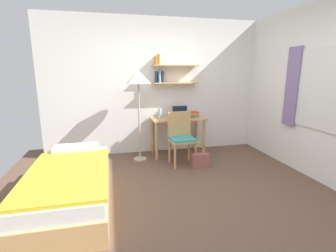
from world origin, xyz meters
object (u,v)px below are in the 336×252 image
handbag (201,160)px  laptop (181,114)px  water_bottle (160,114)px  standing_lamp (138,81)px  bed (71,186)px  desk_chair (181,136)px  desk (178,125)px  book_stack (193,114)px

handbag → laptop: bearing=99.5°
water_bottle → handbag: 1.14m
standing_lamp → handbag: standing_lamp is taller
water_bottle → handbag: size_ratio=0.50×
bed → standing_lamp: (1.01, 1.37, 1.19)m
desk_chair → standing_lamp: standing_lamp is taller
desk → desk_chair: desk_chair is taller
standing_lamp → water_bottle: 0.73m
laptop → book_stack: size_ratio=1.26×
laptop → standing_lamp: bearing=-166.3°
bed → book_stack: size_ratio=7.72×
standing_lamp → book_stack: standing_lamp is taller
desk_chair → book_stack: bearing=52.8°
bed → standing_lamp: size_ratio=1.14×
handbag → standing_lamp: bearing=148.2°
bed → handbag: bearing=21.4°
standing_lamp → book_stack: bearing=8.6°
bed → book_stack: 2.64m
desk_chair → book_stack: desk_chair is taller
desk → desk_chair: size_ratio=1.11×
standing_lamp → handbag: (0.96, -0.60, -1.30)m
desk → book_stack: (0.32, 0.01, 0.19)m
laptop → book_stack: bearing=-8.9°
book_stack → handbag: bearing=-98.3°
water_bottle → handbag: (0.56, -0.70, -0.70)m
desk_chair → laptop: (0.14, 0.54, 0.28)m
bed → book_stack: (2.08, 1.53, 0.54)m
standing_lamp → bed: bearing=-126.4°
desk_chair → laptop: laptop is taller
book_stack → laptop: bearing=171.1°
bed → standing_lamp: standing_lamp is taller
bed → desk_chair: 2.00m
water_bottle → laptop: bearing=12.4°
desk_chair → handbag: bearing=-43.0°
standing_lamp → laptop: standing_lamp is taller
bed → water_bottle: 2.12m
desk_chair → laptop: bearing=75.7°
desk_chair → standing_lamp: bearing=153.6°
standing_lamp → laptop: size_ratio=5.38×
standing_lamp → water_bottle: bearing=15.1°
bed → desk: (1.76, 1.52, 0.35)m
bed → desk: 2.35m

